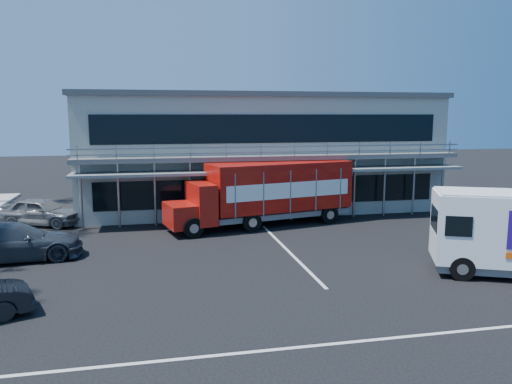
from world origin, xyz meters
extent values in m
plane|color=black|center=(0.00, 0.00, 0.00)|extent=(120.00, 120.00, 0.00)
cube|color=#9C9F92|center=(3.00, 15.00, 3.50)|extent=(22.00, 10.00, 7.00)
cube|color=#515454|center=(3.00, 15.00, 7.15)|extent=(22.40, 10.40, 0.30)
cube|color=#515454|center=(3.00, 9.40, 3.60)|extent=(22.00, 1.20, 0.25)
cube|color=gray|center=(3.00, 8.85, 4.10)|extent=(22.00, 0.08, 0.90)
cube|color=slate|center=(3.00, 9.10, 2.90)|extent=(22.00, 1.80, 0.15)
cube|color=black|center=(3.00, 9.98, 1.60)|extent=(20.00, 0.06, 1.60)
cube|color=black|center=(3.00, 9.98, 5.20)|extent=(20.00, 0.06, 1.60)
cube|color=#A4140D|center=(-2.46, 7.18, 0.98)|extent=(1.84, 2.46, 1.18)
cube|color=#A4140D|center=(-1.40, 7.43, 1.52)|extent=(1.51, 2.62, 2.06)
cube|color=black|center=(-1.40, 7.43, 2.11)|extent=(0.52, 2.04, 0.69)
cube|color=#AB180A|center=(3.00, 8.45, 2.16)|extent=(8.21, 4.17, 2.55)
cube|color=slate|center=(3.00, 8.45, 0.64)|extent=(8.13, 3.81, 0.29)
cube|color=white|center=(3.28, 7.24, 2.06)|extent=(7.05, 1.67, 0.84)
cube|color=white|center=(2.72, 9.66, 2.06)|extent=(7.05, 1.67, 0.84)
cylinder|color=black|center=(-1.92, 6.20, 0.51)|extent=(1.06, 0.50, 1.02)
cylinder|color=black|center=(-2.41, 8.30, 0.51)|extent=(1.06, 0.50, 1.02)
cylinder|color=black|center=(1.14, 6.91, 0.51)|extent=(1.06, 0.50, 1.02)
cylinder|color=black|center=(0.65, 9.01, 0.51)|extent=(1.06, 0.50, 1.02)
cylinder|color=black|center=(5.73, 7.98, 0.51)|extent=(1.06, 0.50, 1.02)
cylinder|color=black|center=(5.24, 10.08, 0.51)|extent=(1.06, 0.50, 1.02)
cube|color=black|center=(6.72, -0.84, 2.08)|extent=(0.80, 1.69, 0.88)
cylinder|color=black|center=(7.15, -2.11, 0.44)|extent=(0.93, 0.62, 0.89)
cylinder|color=black|center=(7.95, -0.31, 0.44)|extent=(0.93, 0.62, 0.89)
imported|color=#2E363E|center=(-9.50, 4.00, 0.78)|extent=(5.62, 2.88, 1.56)
imported|color=slate|center=(-9.80, 10.80, 0.76)|extent=(4.82, 3.39, 1.52)
camera|label=1|loc=(-3.82, -17.71, 6.00)|focal=35.00mm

